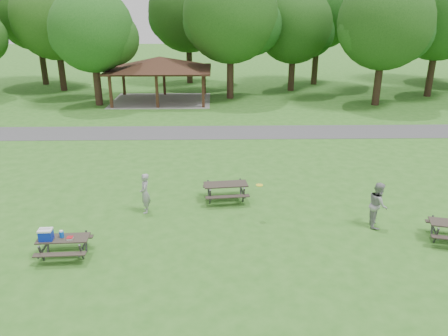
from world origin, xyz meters
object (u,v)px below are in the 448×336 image
picnic_table_near (58,239)px  frisbee_catcher (378,205)px  picnic_table_middle (226,188)px  frisbee_thrower (145,193)px

picnic_table_near → frisbee_catcher: (11.33, 1.95, 0.22)m
picnic_table_middle → frisbee_catcher: size_ratio=1.13×
picnic_table_middle → frisbee_thrower: size_ratio=1.21×
frisbee_thrower → frisbee_catcher: size_ratio=0.94×
frisbee_thrower → frisbee_catcher: frisbee_catcher is taller
picnic_table_middle → frisbee_thrower: frisbee_thrower is taller
picnic_table_middle → frisbee_thrower: (-3.27, -1.03, 0.24)m
picnic_table_near → frisbee_thrower: 4.09m
picnic_table_near → frisbee_catcher: size_ratio=0.98×
frisbee_catcher → frisbee_thrower: bearing=91.8°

